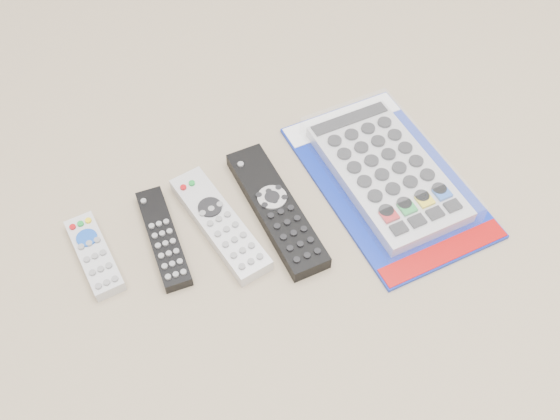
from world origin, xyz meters
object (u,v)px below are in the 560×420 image
remote_small_grey (94,255)px  remote_slim_black (163,238)px  remote_silver_dvd (220,224)px  jumbo_remote_packaged (387,171)px  remote_large_black (276,209)px

remote_small_grey → remote_slim_black: size_ratio=0.78×
remote_slim_black → remote_silver_dvd: (0.08, -0.02, 0.00)m
remote_small_grey → jumbo_remote_packaged: size_ratio=0.40×
remote_slim_black → remote_large_black: (0.16, -0.03, 0.00)m
remote_slim_black → jumbo_remote_packaged: 0.33m
remote_silver_dvd → remote_large_black: 0.08m
remote_silver_dvd → remote_large_black: remote_large_black is taller
remote_slim_black → remote_small_grey: bearing=176.1°
remote_slim_black → remote_silver_dvd: remote_silver_dvd is taller
remote_silver_dvd → jumbo_remote_packaged: bearing=-13.7°
remote_small_grey → remote_silver_dvd: bearing=-12.1°
jumbo_remote_packaged → remote_slim_black: bearing=173.3°
jumbo_remote_packaged → remote_silver_dvd: bearing=174.2°
remote_slim_black → remote_large_black: 0.16m
remote_small_grey → remote_slim_black: bearing=-11.8°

